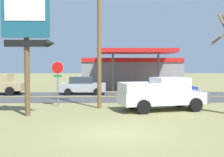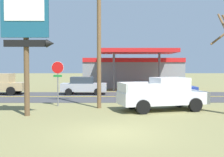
{
  "view_description": "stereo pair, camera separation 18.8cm",
  "coord_description": "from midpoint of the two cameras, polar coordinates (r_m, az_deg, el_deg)",
  "views": [
    {
      "loc": [
        -0.37,
        -10.9,
        2.66
      ],
      "look_at": [
        0.0,
        8.0,
        1.8
      ],
      "focal_mm": 44.68,
      "sensor_mm": 36.0,
      "label": 1
    },
    {
      "loc": [
        -0.18,
        -10.9,
        2.66
      ],
      "look_at": [
        0.0,
        8.0,
        1.8
      ],
      "focal_mm": 44.68,
      "sensor_mm": 36.0,
      "label": 2
    }
  ],
  "objects": [
    {
      "name": "road_asphalt",
      "position": [
        24.05,
        0.11,
        -3.72
      ],
      "size": [
        140.0,
        8.0,
        0.02
      ],
      "primitive_type": "cube",
      "color": "#3D3D3F",
      "rests_on": "ground"
    },
    {
      "name": "car_silver_far_lane",
      "position": [
        26.07,
        -5.64,
        -1.44
      ],
      "size": [
        4.2,
        2.0,
        1.64
      ],
      "color": "#A8AAAF",
      "rests_on": "ground"
    },
    {
      "name": "ground_plane",
      "position": [
        11.22,
        0.88,
        -11.1
      ],
      "size": [
        180.0,
        180.0,
        0.0
      ],
      "primitive_type": "plane",
      "color": "olive"
    },
    {
      "name": "car_blue_near_lane",
      "position": [
        22.5,
        11.87,
        -2.12
      ],
      "size": [
        4.2,
        2.0,
        1.64
      ],
      "color": "#233893",
      "rests_on": "ground"
    },
    {
      "name": "gas_station",
      "position": [
        35.17,
        4.31,
        1.42
      ],
      "size": [
        12.0,
        11.5,
        4.4
      ],
      "color": "gray",
      "rests_on": "ground"
    },
    {
      "name": "utility_pole",
      "position": [
        17.6,
        -2.37,
        10.3
      ],
      "size": [
        1.61,
        0.26,
        9.5
      ],
      "color": "brown",
      "rests_on": "ground"
    },
    {
      "name": "motel_sign",
      "position": [
        15.4,
        -16.79,
        10.0
      ],
      "size": [
        2.75,
        0.54,
        6.94
      ],
      "color": "brown",
      "rests_on": "ground"
    },
    {
      "name": "stop_sign",
      "position": [
        18.62,
        -10.77,
        0.61
      ],
      "size": [
        0.8,
        0.08,
        2.95
      ],
      "color": "slate",
      "rests_on": "ground"
    },
    {
      "name": "road_centre_line",
      "position": [
        24.04,
        0.11,
        -3.69
      ],
      "size": [
        126.0,
        0.2,
        0.01
      ],
      "primitive_type": "cube",
      "color": "gold",
      "rests_on": "road_asphalt"
    },
    {
      "name": "pickup_white_parked_on_lawn",
      "position": [
        16.97,
        10.8,
        -3.18
      ],
      "size": [
        5.52,
        3.15,
        1.96
      ],
      "color": "silver",
      "rests_on": "ground"
    }
  ]
}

